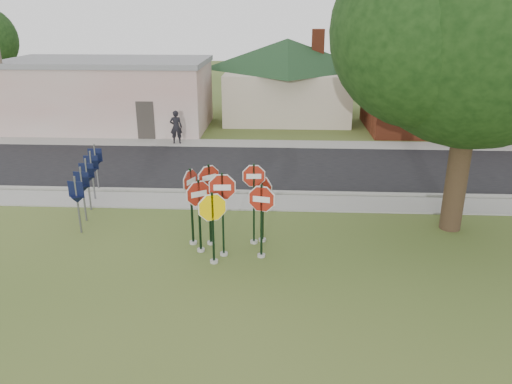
{
  "coord_description": "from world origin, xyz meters",
  "views": [
    {
      "loc": [
        1.65,
        -12.45,
        7.12
      ],
      "look_at": [
        0.92,
        2.0,
        1.76
      ],
      "focal_mm": 35.0,
      "sensor_mm": 36.0,
      "label": 1
    }
  ],
  "objects_px": {
    "stop_sign_yellow": "(213,218)",
    "oak_tree": "(480,20)",
    "stop_sign_left": "(199,206)",
    "stop_sign_center": "(223,202)",
    "pedestrian": "(176,127)"
  },
  "relations": [
    {
      "from": "stop_sign_center",
      "to": "stop_sign_left",
      "type": "distance_m",
      "value": 0.81
    },
    {
      "from": "stop_sign_yellow",
      "to": "stop_sign_left",
      "type": "bearing_deg",
      "value": 124.94
    },
    {
      "from": "oak_tree",
      "to": "pedestrian",
      "type": "height_order",
      "value": "oak_tree"
    },
    {
      "from": "stop_sign_yellow",
      "to": "oak_tree",
      "type": "bearing_deg",
      "value": 20.23
    },
    {
      "from": "stop_sign_yellow",
      "to": "oak_tree",
      "type": "distance_m",
      "value": 9.84
    },
    {
      "from": "stop_sign_left",
      "to": "oak_tree",
      "type": "xyz_separation_m",
      "value": [
        8.27,
        2.14,
        5.24
      ]
    },
    {
      "from": "stop_sign_yellow",
      "to": "oak_tree",
      "type": "xyz_separation_m",
      "value": [
        7.76,
        2.86,
        5.33
      ]
    },
    {
      "from": "stop_sign_center",
      "to": "oak_tree",
      "type": "relative_size",
      "value": 0.24
    },
    {
      "from": "stop_sign_yellow",
      "to": "stop_sign_left",
      "type": "xyz_separation_m",
      "value": [
        -0.5,
        0.72,
        0.09
      ]
    },
    {
      "from": "stop_sign_center",
      "to": "stop_sign_yellow",
      "type": "bearing_deg",
      "value": -115.91
    },
    {
      "from": "stop_sign_left",
      "to": "stop_sign_center",
      "type": "bearing_deg",
      "value": -17.25
    },
    {
      "from": "stop_sign_center",
      "to": "stop_sign_left",
      "type": "xyz_separation_m",
      "value": [
        -0.74,
        0.23,
        -0.23
      ]
    },
    {
      "from": "oak_tree",
      "to": "stop_sign_center",
      "type": "bearing_deg",
      "value": -162.52
    },
    {
      "from": "stop_sign_yellow",
      "to": "pedestrian",
      "type": "xyz_separation_m",
      "value": [
        -3.83,
        13.49,
        -0.45
      ]
    },
    {
      "from": "pedestrian",
      "to": "stop_sign_yellow",
      "type": "bearing_deg",
      "value": 99.38
    }
  ]
}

